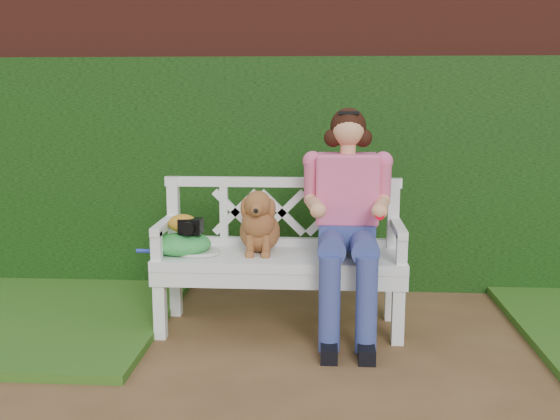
{
  "coord_description": "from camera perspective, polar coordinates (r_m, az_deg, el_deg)",
  "views": [
    {
      "loc": [
        -0.11,
        -3.11,
        1.44
      ],
      "look_at": [
        -0.37,
        0.77,
        0.75
      ],
      "focal_mm": 42.0,
      "sensor_mm": 36.0,
      "label": 1
    }
  ],
  "objects": [
    {
      "name": "ground",
      "position": [
        3.43,
        5.49,
        -14.81
      ],
      "size": [
        60.0,
        60.0,
        0.0
      ],
      "primitive_type": "plane",
      "color": "brown"
    },
    {
      "name": "brick_wall",
      "position": [
        5.02,
        5.07,
        6.16
      ],
      "size": [
        10.0,
        0.3,
        2.2
      ],
      "primitive_type": "cube",
      "color": "#592218",
      "rests_on": "ground"
    },
    {
      "name": "dog",
      "position": [
        3.99,
        -1.81,
        -0.91
      ],
      "size": [
        0.32,
        0.4,
        0.4
      ],
      "primitive_type": null,
      "rotation": [
        0.0,
        0.0,
        0.14
      ],
      "color": "brown",
      "rests_on": "garden_bench"
    },
    {
      "name": "camera_item",
      "position": [
        3.99,
        -7.78,
        -1.38
      ],
      "size": [
        0.14,
        0.11,
        0.09
      ],
      "primitive_type": "cube",
      "rotation": [
        0.0,
        0.0,
        -0.05
      ],
      "color": "black",
      "rests_on": "green_bag"
    },
    {
      "name": "tennis_racket",
      "position": [
        4.03,
        -7.57,
        -3.62
      ],
      "size": [
        0.58,
        0.34,
        0.03
      ],
      "primitive_type": null,
      "rotation": [
        0.0,
        0.0,
        0.21
      ],
      "color": "white",
      "rests_on": "garden_bench"
    },
    {
      "name": "garden_bench",
      "position": [
        4.07,
        0.0,
        -7.09
      ],
      "size": [
        1.59,
        0.62,
        0.48
      ],
      "primitive_type": null,
      "rotation": [
        0.0,
        0.0,
        0.01
      ],
      "color": "white",
      "rests_on": "ground"
    },
    {
      "name": "baseball_glove",
      "position": [
        4.02,
        -8.46,
        -1.16
      ],
      "size": [
        0.21,
        0.19,
        0.11
      ],
      "primitive_type": "ellipsoid",
      "rotation": [
        0.0,
        0.0,
        -0.38
      ],
      "color": "#C07C1E",
      "rests_on": "green_bag"
    },
    {
      "name": "seated_woman",
      "position": [
        3.94,
        5.84,
        -1.44
      ],
      "size": [
        0.81,
        0.91,
        1.32
      ],
      "primitive_type": null,
      "rotation": [
        0.0,
        0.0,
        -0.43
      ],
      "color": "#F62D68",
      "rests_on": "ground"
    },
    {
      "name": "ivy_hedge",
      "position": [
        4.83,
        5.09,
        3.02
      ],
      "size": [
        10.0,
        0.18,
        1.7
      ],
      "primitive_type": "cube",
      "color": "#235715",
      "rests_on": "ground"
    },
    {
      "name": "green_bag",
      "position": [
        4.02,
        -8.68,
        -2.91
      ],
      "size": [
        0.43,
        0.37,
        0.13
      ],
      "primitive_type": null,
      "rotation": [
        0.0,
        0.0,
        0.23
      ],
      "color": "#31822F",
      "rests_on": "garden_bench"
    }
  ]
}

